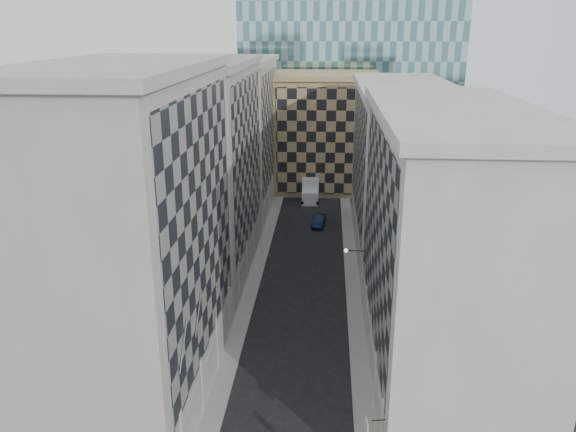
% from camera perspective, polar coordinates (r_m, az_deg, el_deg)
% --- Properties ---
extents(sidewalk_west, '(1.50, 100.00, 0.15)m').
position_cam_1_polar(sidewalk_west, '(60.44, -3.49, -6.51)').
color(sidewalk_west, gray).
rests_on(sidewalk_west, ground).
extents(sidewalk_east, '(1.50, 100.00, 0.15)m').
position_cam_1_polar(sidewalk_east, '(60.04, 6.57, -6.78)').
color(sidewalk_east, gray).
rests_on(sidewalk_east, ground).
extents(bldg_left_a, '(10.80, 22.80, 23.70)m').
position_cam_1_polar(bldg_left_a, '(40.07, -15.38, -2.39)').
color(bldg_left_a, '#A29E91').
rests_on(bldg_left_a, ground).
extents(bldg_left_b, '(10.80, 22.80, 22.70)m').
position_cam_1_polar(bldg_left_b, '(60.43, -8.65, 4.64)').
color(bldg_left_b, gray).
rests_on(bldg_left_b, ground).
extents(bldg_left_c, '(10.80, 22.80, 21.70)m').
position_cam_1_polar(bldg_left_c, '(81.65, -5.32, 8.06)').
color(bldg_left_c, '#A29E91').
rests_on(bldg_left_c, ground).
extents(bldg_right_a, '(10.80, 26.80, 20.70)m').
position_cam_1_polar(bldg_right_a, '(42.99, 15.36, -3.08)').
color(bldg_right_a, '#B7B3A8').
rests_on(bldg_right_a, ground).
extents(bldg_right_b, '(10.80, 28.80, 19.70)m').
position_cam_1_polar(bldg_right_b, '(68.61, 11.22, 4.91)').
color(bldg_right_b, '#B7B3A8').
rests_on(bldg_right_b, ground).
extents(tan_block, '(16.80, 14.80, 18.80)m').
position_cam_1_polar(tan_block, '(93.52, 3.89, 8.59)').
color(tan_block, tan).
rests_on(tan_block, ground).
extents(church_tower, '(7.20, 7.20, 51.50)m').
position_cam_1_polar(church_tower, '(106.21, 3.02, 19.30)').
color(church_tower, '#2F2B25').
rests_on(church_tower, ground).
extents(flagpoles_left, '(0.10, 6.33, 2.33)m').
position_cam_1_polar(flagpoles_left, '(35.97, -9.80, -11.23)').
color(flagpoles_left, gray).
rests_on(flagpoles_left, ground).
extents(bracket_lamp, '(1.98, 0.36, 0.36)m').
position_cam_1_polar(bracket_lamp, '(52.05, 6.11, -3.51)').
color(bracket_lamp, black).
rests_on(bracket_lamp, ground).
extents(box_truck, '(2.65, 6.36, 3.47)m').
position_cam_1_polar(box_truck, '(87.70, 2.30, 2.62)').
color(box_truck, white).
rests_on(box_truck, ground).
extents(dark_car, '(1.92, 4.49, 1.44)m').
position_cam_1_polar(dark_car, '(76.48, 3.14, -0.46)').
color(dark_car, '#0E1B36').
rests_on(dark_car, ground).
extents(shop_sign, '(1.22, 0.74, 0.82)m').
position_cam_1_polar(shop_sign, '(35.04, 8.07, -20.30)').
color(shop_sign, black).
rests_on(shop_sign, ground).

